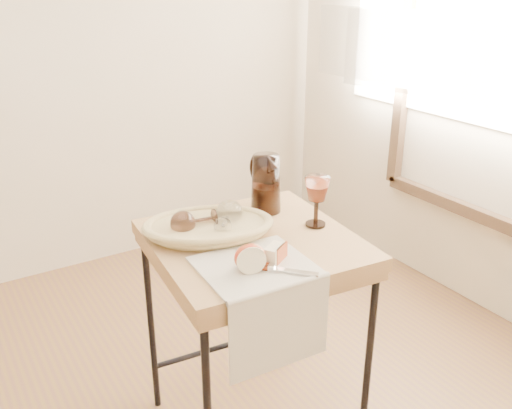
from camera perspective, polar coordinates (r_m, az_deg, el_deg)
wall_back at (r=2.99m, az=-24.74°, el=16.80°), size 3.60×0.00×2.70m
curtain at (r=2.67m, az=23.76°, el=13.20°), size 0.02×1.00×2.20m
side_table at (r=1.96m, az=-0.32°, el=-13.76°), size 0.67×0.67×0.78m
tea_towel at (r=1.58m, az=-0.09°, el=-6.34°), size 0.33×0.30×0.01m
bread_basket at (r=1.76m, az=-4.89°, el=-2.48°), size 0.43×0.37×0.05m
goblet_lying_a at (r=1.75m, az=-6.11°, el=-1.67°), size 0.14×0.10×0.08m
goblet_lying_b at (r=1.76m, az=-3.02°, el=-1.41°), size 0.16×0.16×0.09m
pitcher at (r=1.91m, az=1.02°, el=2.17°), size 0.20×0.26×0.24m
wine_goblet at (r=1.81m, az=6.22°, el=0.33°), size 0.11×0.11×0.17m
apple_half at (r=1.54m, az=-0.64°, el=-5.42°), size 0.10×0.07×0.08m
apple_wedge at (r=1.59m, az=1.91°, el=-5.02°), size 0.08×0.07×0.05m
table_knife at (r=1.55m, az=1.91°, el=-6.47°), size 0.17×0.18×0.02m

